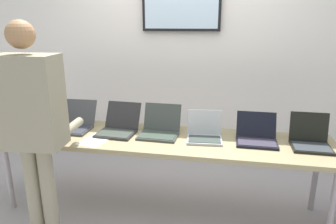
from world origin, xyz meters
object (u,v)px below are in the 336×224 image
at_px(laptop_station_2, 160,128).
at_px(equipment_box, 38,110).
at_px(laptop_station_5, 310,139).
at_px(laptop_station_1, 119,126).
at_px(laptop_station_0, 76,123).
at_px(laptop_station_4, 256,136).
at_px(workbench, 161,142).
at_px(laptop_station_3, 205,133).
at_px(person, 32,118).

bearing_deg(laptop_station_2, equipment_box, 177.69).
bearing_deg(laptop_station_5, laptop_station_1, 179.22).
xyz_separation_m(equipment_box, laptop_station_0, (0.42, -0.05, -0.09)).
height_order(laptop_station_1, laptop_station_4, laptop_station_1).
bearing_deg(laptop_station_0, laptop_station_2, -0.22).
bearing_deg(laptop_station_0, equipment_box, 173.60).
distance_m(workbench, laptop_station_4, 0.84).
xyz_separation_m(laptop_station_1, laptop_station_3, (0.80, -0.02, -0.00)).
distance_m(equipment_box, laptop_station_0, 0.43).
xyz_separation_m(laptop_station_2, laptop_station_4, (0.85, -0.01, -0.01)).
height_order(laptop_station_1, person, person).
height_order(laptop_station_0, person, person).
height_order(laptop_station_1, laptop_station_5, laptop_station_5).
height_order(laptop_station_3, laptop_station_4, laptop_station_3).
bearing_deg(laptop_station_5, laptop_station_4, 176.63).
relative_size(laptop_station_2, person, 0.21).
distance_m(laptop_station_3, laptop_station_5, 0.87).
height_order(laptop_station_2, laptop_station_3, laptop_station_2).
relative_size(workbench, person, 1.73).
relative_size(equipment_box, laptop_station_4, 1.16).
relative_size(laptop_station_0, laptop_station_1, 0.96).
height_order(equipment_box, laptop_station_0, equipment_box).
relative_size(laptop_station_4, laptop_station_5, 1.10).
bearing_deg(laptop_station_0, workbench, -5.13).
height_order(workbench, laptop_station_1, laptop_station_1).
distance_m(workbench, laptop_station_1, 0.43).
bearing_deg(laptop_station_4, laptop_station_5, -3.37).
bearing_deg(person, laptop_station_5, 17.75).
distance_m(laptop_station_4, person, 1.80).
distance_m(laptop_station_0, laptop_station_1, 0.44).
bearing_deg(laptop_station_1, laptop_station_5, -0.78).
bearing_deg(laptop_station_2, workbench, -71.37).
xyz_separation_m(workbench, laptop_station_2, (-0.02, 0.07, 0.11)).
bearing_deg(laptop_station_4, person, -157.27).
xyz_separation_m(equipment_box, laptop_station_2, (1.25, -0.05, -0.09)).
bearing_deg(person, laptop_station_3, 28.88).
bearing_deg(laptop_station_3, laptop_station_4, 3.45).
bearing_deg(laptop_station_4, workbench, -175.54).
height_order(equipment_box, laptop_station_3, equipment_box).
bearing_deg(laptop_station_5, equipment_box, 178.09).
bearing_deg(person, laptop_station_0, 93.45).
relative_size(equipment_box, laptop_station_5, 1.27).
relative_size(laptop_station_1, person, 0.23).
distance_m(laptop_station_4, laptop_station_5, 0.43).
xyz_separation_m(laptop_station_1, laptop_station_5, (1.67, -0.02, 0.00)).
distance_m(laptop_station_1, laptop_station_4, 1.24).
bearing_deg(workbench, laptop_station_5, 1.80).
relative_size(equipment_box, person, 0.23).
xyz_separation_m(laptop_station_0, laptop_station_3, (1.24, -0.04, -0.00)).
relative_size(equipment_box, laptop_station_3, 1.22).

